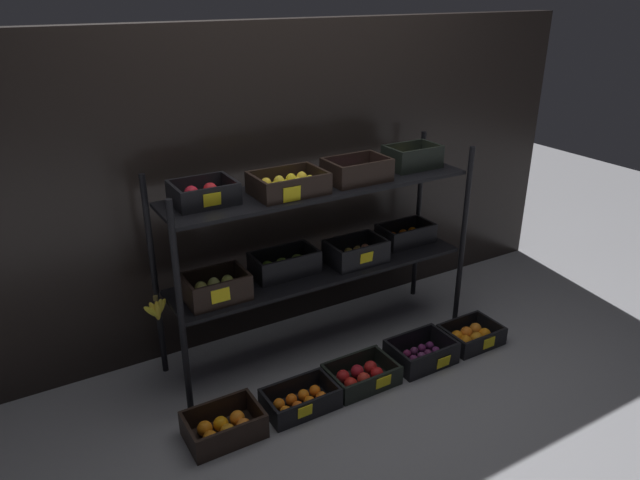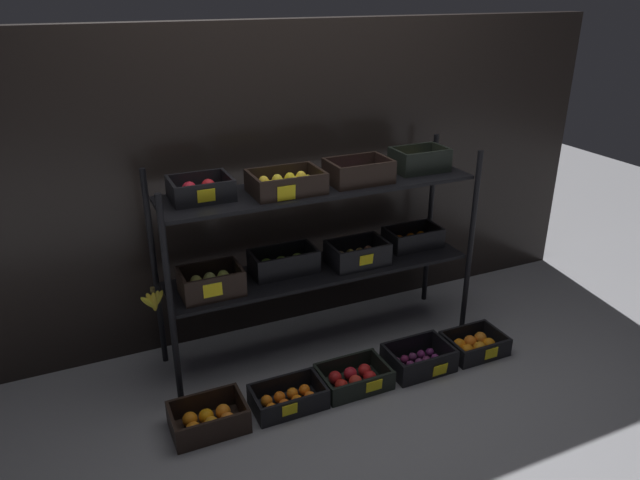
{
  "view_description": "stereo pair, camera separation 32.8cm",
  "coord_description": "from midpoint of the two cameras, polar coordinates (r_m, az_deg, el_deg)",
  "views": [
    {
      "loc": [
        -1.54,
        -2.61,
        1.99
      ],
      "look_at": [
        0.0,
        0.0,
        0.68
      ],
      "focal_mm": 33.39,
      "sensor_mm": 36.0,
      "label": 1
    },
    {
      "loc": [
        -1.25,
        -2.77,
        1.99
      ],
      "look_at": [
        0.0,
        0.0,
        0.68
      ],
      "focal_mm": 33.39,
      "sensor_mm": 36.0,
      "label": 2
    }
  ],
  "objects": [
    {
      "name": "crate_ground_rightmost_orange",
      "position": [
        3.69,
        11.8,
        -9.06
      ],
      "size": [
        0.34,
        0.26,
        0.11
      ],
      "color": "black",
      "rests_on": "ground_plane"
    },
    {
      "name": "crate_ground_plum",
      "position": [
        3.47,
        6.96,
        -10.92
      ],
      "size": [
        0.36,
        0.26,
        0.13
      ],
      "color": "black",
      "rests_on": "ground_plane"
    },
    {
      "name": "crate_ground_apple_red",
      "position": [
        3.29,
        1.0,
        -12.99
      ],
      "size": [
        0.37,
        0.26,
        0.11
      ],
      "color": "black",
      "rests_on": "ground_plane"
    },
    {
      "name": "display_rack",
      "position": [
        3.26,
        -3.22,
        1.12
      ],
      "size": [
        1.89,
        0.46,
        1.14
      ],
      "color": "black",
      "rests_on": "ground_plane"
    },
    {
      "name": "crate_ground_orange",
      "position": [
        3.02,
        -12.41,
        -17.24
      ],
      "size": [
        0.36,
        0.24,
        0.13
      ],
      "color": "black",
      "rests_on": "ground_plane"
    },
    {
      "name": "storefront_wall",
      "position": [
        3.57,
        -6.04,
        5.6
      ],
      "size": [
        4.16,
        0.12,
        1.82
      ],
      "primitive_type": "cube",
      "color": "black",
      "rests_on": "ground_plane"
    },
    {
      "name": "crate_ground_tangerine",
      "position": [
        3.13,
        -5.0,
        -15.2
      ],
      "size": [
        0.37,
        0.23,
        0.11
      ],
      "color": "black",
      "rests_on": "ground_plane"
    },
    {
      "name": "ground_plane",
      "position": [
        3.63,
        -2.63,
        -9.97
      ],
      "size": [
        10.0,
        10.0,
        0.0
      ],
      "primitive_type": "plane",
      "color": "gray"
    }
  ]
}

